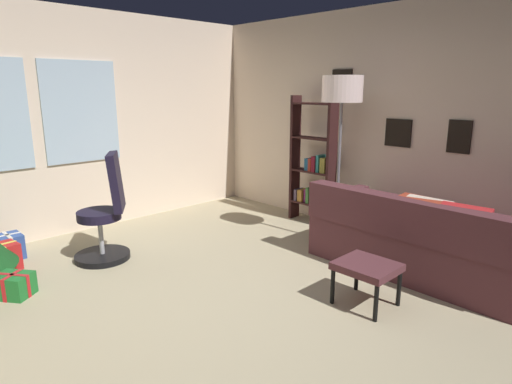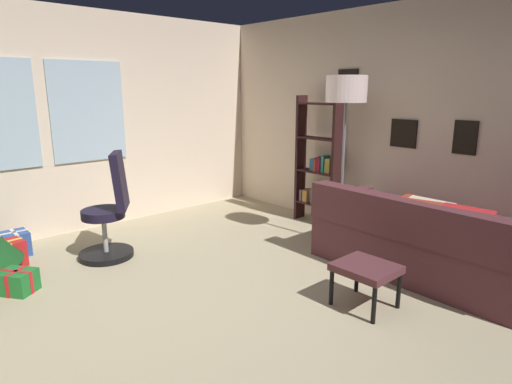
{
  "view_description": "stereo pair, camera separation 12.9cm",
  "coord_description": "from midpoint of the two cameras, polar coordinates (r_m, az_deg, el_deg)",
  "views": [
    {
      "loc": [
        -2.06,
        -2.49,
        1.76
      ],
      "look_at": [
        0.52,
        0.16,
        0.87
      ],
      "focal_mm": 30.47,
      "sensor_mm": 36.0,
      "label": 1
    },
    {
      "loc": [
        -1.96,
        -2.58,
        1.76
      ],
      "look_at": [
        0.52,
        0.16,
        0.87
      ],
      "focal_mm": 30.47,
      "sensor_mm": 36.0,
      "label": 2
    }
  ],
  "objects": [
    {
      "name": "ground_plane",
      "position": [
        3.71,
        -5.27,
        -15.71
      ],
      "size": [
        5.17,
        5.56,
        0.1
      ],
      "primitive_type": "cube",
      "color": "tan"
    },
    {
      "name": "wall_back_with_windows",
      "position": [
        5.73,
        -24.07,
        8.26
      ],
      "size": [
        5.17,
        0.12,
        2.67
      ],
      "color": "beige",
      "rests_on": "ground_plane"
    },
    {
      "name": "wall_right_with_frames",
      "position": [
        5.31,
        17.27,
        8.43
      ],
      "size": [
        0.12,
        5.56,
        2.67
      ],
      "color": "beige",
      "rests_on": "ground_plane"
    },
    {
      "name": "couch",
      "position": [
        4.57,
        22.02,
        -6.19
      ],
      "size": [
        1.64,
        2.08,
        0.81
      ],
      "color": "#552B31",
      "rests_on": "ground_plane"
    },
    {
      "name": "footstool",
      "position": [
        3.7,
        13.36,
        -9.83
      ],
      "size": [
        0.42,
        0.46,
        0.37
      ],
      "color": "#552B31",
      "rests_on": "ground_plane"
    },
    {
      "name": "gift_box_red",
      "position": [
        5.01,
        -31.14,
        -7.42
      ],
      "size": [
        0.33,
        0.28,
        0.27
      ],
      "color": "red",
      "rests_on": "ground_plane"
    },
    {
      "name": "gift_box_green",
      "position": [
        4.39,
        -29.99,
        -10.58
      ],
      "size": [
        0.36,
        0.37,
        0.21
      ],
      "color": "#1E722D",
      "rests_on": "ground_plane"
    },
    {
      "name": "gift_box_blue",
      "position": [
        5.32,
        -30.33,
        -6.22
      ],
      "size": [
        0.26,
        0.28,
        0.26
      ],
      "color": "#2D4C99",
      "rests_on": "ground_plane"
    },
    {
      "name": "office_chair",
      "position": [
        4.77,
        -19.84,
        -3.31
      ],
      "size": [
        0.6,
        0.58,
        1.12
      ],
      "color": "black",
      "rests_on": "ground_plane"
    },
    {
      "name": "bookshelf",
      "position": [
        5.71,
        6.88,
        3.18
      ],
      "size": [
        0.18,
        0.64,
        1.66
      ],
      "color": "black",
      "rests_on": "ground_plane"
    },
    {
      "name": "floor_lamp",
      "position": [
        4.85,
        10.46,
        12.07
      ],
      "size": [
        0.44,
        0.44,
        1.88
      ],
      "color": "slate",
      "rests_on": "ground_plane"
    }
  ]
}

